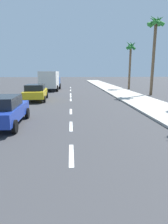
# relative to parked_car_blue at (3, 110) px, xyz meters

# --- Properties ---
(ground_plane) EXTENTS (160.00, 160.00, 0.00)m
(ground_plane) POSITION_rel_parked_car_blue_xyz_m (3.50, 7.04, -0.84)
(ground_plane) COLOR #38383A
(sidewalk_strip) EXTENTS (3.60, 80.00, 0.14)m
(sidewalk_strip) POSITION_rel_parked_car_blue_xyz_m (10.14, 9.04, -0.77)
(sidewalk_strip) COLOR #B2ADA3
(sidewalk_strip) RESTS_ON ground
(lane_stripe_2) EXTENTS (0.16, 1.80, 0.01)m
(lane_stripe_2) POSITION_rel_parked_car_blue_xyz_m (3.50, -3.87, -0.84)
(lane_stripe_2) COLOR white
(lane_stripe_2) RESTS_ON ground
(lane_stripe_3) EXTENTS (0.16, 1.80, 0.01)m
(lane_stripe_3) POSITION_rel_parked_car_blue_xyz_m (3.50, -0.39, -0.84)
(lane_stripe_3) COLOR white
(lane_stripe_3) RESTS_ON ground
(lane_stripe_4) EXTENTS (0.16, 1.80, 0.01)m
(lane_stripe_4) POSITION_rel_parked_car_blue_xyz_m (3.50, 3.34, -0.84)
(lane_stripe_4) COLOR white
(lane_stripe_4) RESTS_ON ground
(lane_stripe_5) EXTENTS (0.16, 1.80, 0.01)m
(lane_stripe_5) POSITION_rel_parked_car_blue_xyz_m (3.50, 9.03, -0.84)
(lane_stripe_5) COLOR white
(lane_stripe_5) RESTS_ON ground
(lane_stripe_6) EXTENTS (0.16, 1.80, 0.01)m
(lane_stripe_6) POSITION_rel_parked_car_blue_xyz_m (3.50, 11.61, -0.84)
(lane_stripe_6) COLOR white
(lane_stripe_6) RESTS_ON ground
(lane_stripe_7) EXTENTS (0.16, 1.80, 0.01)m
(lane_stripe_7) POSITION_rel_parked_car_blue_xyz_m (3.50, 13.73, -0.84)
(lane_stripe_7) COLOR white
(lane_stripe_7) RESTS_ON ground
(lane_stripe_8) EXTENTS (0.16, 1.80, 0.01)m
(lane_stripe_8) POSITION_rel_parked_car_blue_xyz_m (3.50, 18.86, -0.84)
(lane_stripe_8) COLOR white
(lane_stripe_8) RESTS_ON ground
(lane_stripe_9) EXTENTS (0.16, 1.80, 0.01)m
(lane_stripe_9) POSITION_rel_parked_car_blue_xyz_m (3.50, 23.76, -0.84)
(lane_stripe_9) COLOR white
(lane_stripe_9) RESTS_ON ground
(parked_car_blue) EXTENTS (2.04, 4.29, 1.57)m
(parked_car_blue) POSITION_rel_parked_car_blue_xyz_m (0.00, 0.00, 0.00)
(parked_car_blue) COLOR #1E389E
(parked_car_blue) RESTS_ON ground
(parked_car_yellow) EXTENTS (2.24, 4.61, 1.57)m
(parked_car_yellow) POSITION_rel_parked_car_blue_xyz_m (0.10, 8.92, 0.00)
(parked_car_yellow) COLOR gold
(parked_car_yellow) RESTS_ON ground
(delivery_truck) EXTENTS (2.88, 6.34, 2.80)m
(delivery_truck) POSITION_rel_parked_car_blue_xyz_m (0.49, 18.84, 0.67)
(delivery_truck) COLOR #23478C
(delivery_truck) RESTS_ON ground
(palm_tree_far) EXTENTS (1.87, 2.02, 8.99)m
(palm_tree_far) POSITION_rel_parked_car_blue_xyz_m (13.06, 12.06, 6.26)
(palm_tree_far) COLOR brown
(palm_tree_far) RESTS_ON ground
(palm_tree_distant) EXTENTS (1.83, 1.90, 7.51)m
(palm_tree_distant) POSITION_rel_parked_car_blue_xyz_m (12.85, 20.14, 4.96)
(palm_tree_distant) COLOR brown
(palm_tree_distant) RESTS_ON ground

